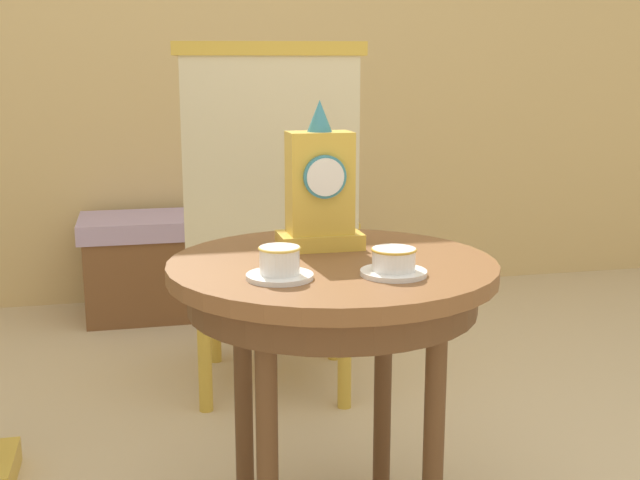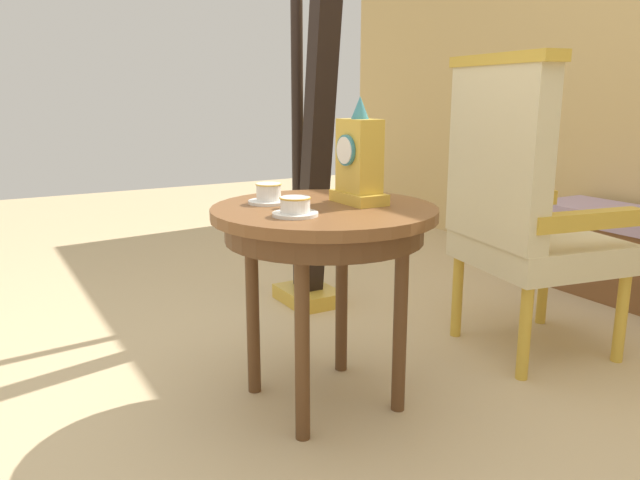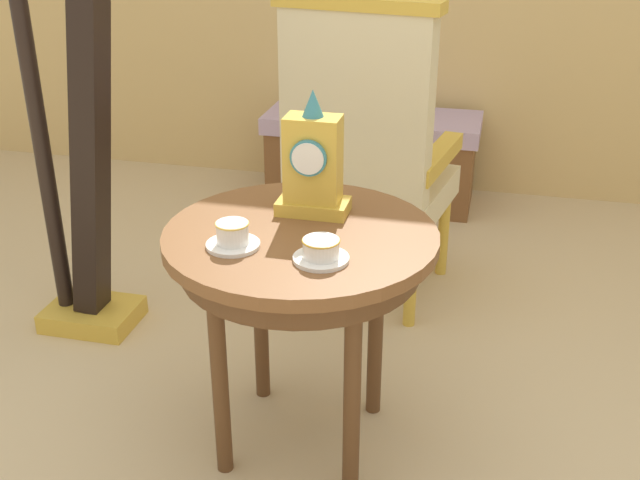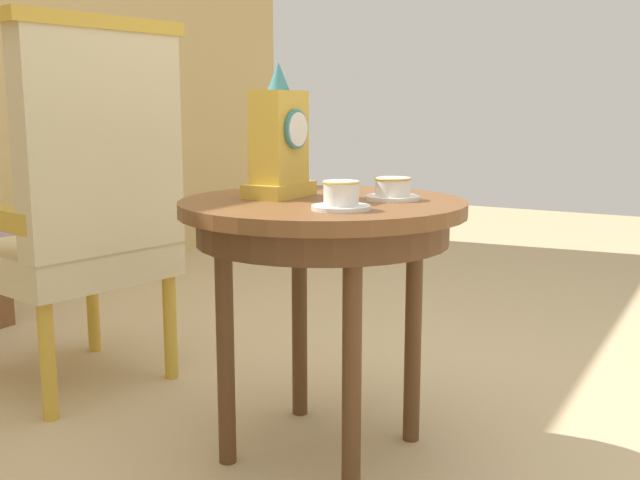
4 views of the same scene
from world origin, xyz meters
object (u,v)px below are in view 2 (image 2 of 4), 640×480
object	(u,v)px
side_table	(324,231)
window_bench	(638,257)
teacup_right	(295,207)
mantel_clock	(359,161)
armchair	(521,205)
teacup_left	(269,195)
harp	(311,151)

from	to	relation	value
side_table	window_bench	xyz separation A→B (m)	(-0.13, 1.86, -0.36)
teacup_right	side_table	bearing A→B (deg)	120.89
mantel_clock	armchair	bearing A→B (deg)	88.66
teacup_left	harp	world-z (taller)	harp
teacup_right	armchair	distance (m)	1.01
mantel_clock	window_bench	xyz separation A→B (m)	(-0.13, 1.73, -0.57)
armchair	harp	world-z (taller)	harp
mantel_clock	harp	size ratio (longest dim) A/B	0.18
teacup_right	mantel_clock	world-z (taller)	mantel_clock
side_table	window_bench	world-z (taller)	side_table
harp	teacup_left	bearing A→B (deg)	-37.54
teacup_right	armchair	xyz separation A→B (m)	(-0.07, 1.00, -0.09)
teacup_left	mantel_clock	bearing A→B (deg)	61.02
side_table	armchair	distance (m)	0.85
window_bench	side_table	bearing A→B (deg)	-85.93
teacup_right	harp	bearing A→B (deg)	148.56
side_table	teacup_right	xyz separation A→B (m)	(0.09, -0.15, 0.10)
teacup_right	window_bench	distance (m)	2.07
teacup_left	mantel_clock	world-z (taller)	mantel_clock
armchair	teacup_right	bearing A→B (deg)	-85.97
armchair	harp	bearing A→B (deg)	-155.18
mantel_clock	side_table	bearing A→B (deg)	-90.80
teacup_right	mantel_clock	bearing A→B (deg)	107.64
armchair	harp	size ratio (longest dim) A/B	0.62
window_bench	harp	bearing A→B (deg)	-117.51
side_table	harp	xyz separation A→B (m)	(-0.87, 0.44, 0.16)
teacup_left	armchair	size ratio (longest dim) A/B	0.12
teacup_left	harp	distance (m)	0.93
teacup_left	mantel_clock	size ratio (longest dim) A/B	0.40
side_table	mantel_clock	world-z (taller)	mantel_clock
harp	window_bench	xyz separation A→B (m)	(0.74, 1.42, -0.52)
teacup_right	mantel_clock	distance (m)	0.31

